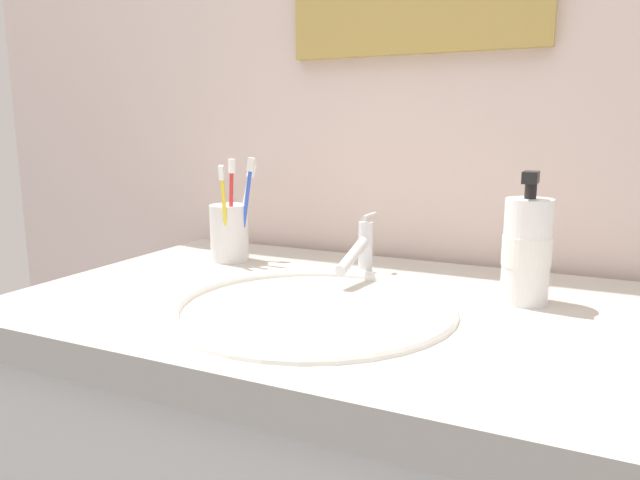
{
  "coord_description": "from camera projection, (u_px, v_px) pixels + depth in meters",
  "views": [
    {
      "loc": [
        0.31,
        -0.75,
        1.13
      ],
      "look_at": [
        -0.03,
        -0.03,
        0.98
      ],
      "focal_mm": 32.82,
      "sensor_mm": 36.0,
      "label": 1
    }
  ],
  "objects": [
    {
      "name": "tiled_wall_back",
      "position": [
        418.0,
        88.0,
        1.08
      ],
      "size": [
        2.14,
        0.04,
        2.4
      ],
      "primitive_type": "cube",
      "color": "beige",
      "rests_on": "ground"
    },
    {
      "name": "sink_basin",
      "position": [
        311.0,
        339.0,
        0.81
      ],
      "size": [
        0.4,
        0.4,
        0.12
      ],
      "color": "white",
      "rests_on": "vanity_counter"
    },
    {
      "name": "faucet",
      "position": [
        361.0,
        249.0,
        0.96
      ],
      "size": [
        0.02,
        0.15,
        0.1
      ],
      "color": "silver",
      "rests_on": "sink_basin"
    },
    {
      "name": "toothbrush_cup",
      "position": [
        229.0,
        233.0,
        1.08
      ],
      "size": [
        0.07,
        0.07,
        0.1
      ],
      "primitive_type": "cylinder",
      "color": "white",
      "rests_on": "vanity_counter"
    },
    {
      "name": "toothbrush_blue",
      "position": [
        246.0,
        202.0,
        1.05
      ],
      "size": [
        0.04,
        0.01,
        0.19
      ],
      "color": "blue",
      "rests_on": "toothbrush_cup"
    },
    {
      "name": "toothbrush_yellow",
      "position": [
        224.0,
        208.0,
        1.03
      ],
      "size": [
        0.02,
        0.04,
        0.17
      ],
      "color": "yellow",
      "rests_on": "toothbrush_cup"
    },
    {
      "name": "toothbrush_red",
      "position": [
        231.0,
        203.0,
        1.04
      ],
      "size": [
        0.03,
        0.02,
        0.18
      ],
      "color": "red",
      "rests_on": "toothbrush_cup"
    },
    {
      "name": "toothbrush_white",
      "position": [
        244.0,
        204.0,
        1.09
      ],
      "size": [
        0.04,
        0.05,
        0.17
      ],
      "color": "white",
      "rests_on": "toothbrush_cup"
    },
    {
      "name": "soap_dispenser",
      "position": [
        527.0,
        250.0,
        0.81
      ],
      "size": [
        0.07,
        0.07,
        0.19
      ],
      "color": "white",
      "rests_on": "vanity_counter"
    }
  ]
}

